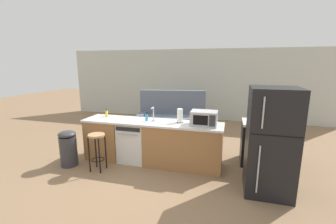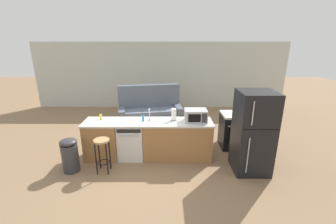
# 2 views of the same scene
# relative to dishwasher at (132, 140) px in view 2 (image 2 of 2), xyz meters

# --- Properties ---
(ground_plane) EXTENTS (24.00, 24.00, 0.00)m
(ground_plane) POSITION_rel_dishwasher_xyz_m (0.25, 0.00, -0.42)
(ground_plane) COLOR #896B4C
(wall_back) EXTENTS (10.00, 0.06, 2.60)m
(wall_back) POSITION_rel_dishwasher_xyz_m (0.55, 4.20, 0.88)
(wall_back) COLOR beige
(wall_back) RESTS_ON ground_plane
(kitchen_counter) EXTENTS (2.94, 0.66, 0.90)m
(kitchen_counter) POSITION_rel_dishwasher_xyz_m (0.49, 0.00, -0.00)
(kitchen_counter) COLOR #9E6B3D
(kitchen_counter) RESTS_ON ground_plane
(dishwasher) EXTENTS (0.58, 0.61, 0.84)m
(dishwasher) POSITION_rel_dishwasher_xyz_m (0.00, 0.00, 0.00)
(dishwasher) COLOR silver
(dishwasher) RESTS_ON ground_plane
(stove_range) EXTENTS (0.76, 0.68, 0.90)m
(stove_range) POSITION_rel_dishwasher_xyz_m (2.60, 0.55, 0.03)
(stove_range) COLOR black
(stove_range) RESTS_ON ground_plane
(refrigerator) EXTENTS (0.72, 0.73, 1.72)m
(refrigerator) POSITION_rel_dishwasher_xyz_m (2.60, -0.55, 0.44)
(refrigerator) COLOR black
(refrigerator) RESTS_ON ground_plane
(microwave) EXTENTS (0.50, 0.37, 0.28)m
(microwave) POSITION_rel_dishwasher_xyz_m (1.48, -0.00, 0.62)
(microwave) COLOR #B7B7BC
(microwave) RESTS_ON kitchen_counter
(sink_faucet) EXTENTS (0.07, 0.18, 0.30)m
(sink_faucet) POSITION_rel_dishwasher_xyz_m (0.44, 0.02, 0.61)
(sink_faucet) COLOR silver
(sink_faucet) RESTS_ON kitchen_counter
(paper_towel_roll) EXTENTS (0.14, 0.14, 0.28)m
(paper_towel_roll) POSITION_rel_dishwasher_xyz_m (0.99, 0.07, 0.62)
(paper_towel_roll) COLOR #4C4C51
(paper_towel_roll) RESTS_ON kitchen_counter
(soap_bottle) EXTENTS (0.06, 0.06, 0.18)m
(soap_bottle) POSITION_rel_dishwasher_xyz_m (0.29, 0.02, 0.55)
(soap_bottle) COLOR #338CCC
(soap_bottle) RESTS_ON kitchen_counter
(dish_soap_bottle) EXTENTS (0.06, 0.06, 0.18)m
(dish_soap_bottle) POSITION_rel_dishwasher_xyz_m (-0.70, 0.12, 0.55)
(dish_soap_bottle) COLOR yellow
(dish_soap_bottle) RESTS_ON kitchen_counter
(kettle) EXTENTS (0.21, 0.17, 0.19)m
(kettle) POSITION_rel_dishwasher_xyz_m (2.77, 0.42, 0.56)
(kettle) COLOR red
(kettle) RESTS_ON stove_range
(bar_stool) EXTENTS (0.32, 0.32, 0.74)m
(bar_stool) POSITION_rel_dishwasher_xyz_m (-0.50, -0.63, 0.11)
(bar_stool) COLOR tan
(bar_stool) RESTS_ON ground_plane
(trash_bin) EXTENTS (0.35, 0.35, 0.74)m
(trash_bin) POSITION_rel_dishwasher_xyz_m (-1.20, -0.60, -0.04)
(trash_bin) COLOR #333338
(trash_bin) RESTS_ON ground_plane
(couch) EXTENTS (2.13, 1.24, 1.27)m
(couch) POSITION_rel_dishwasher_xyz_m (0.27, 2.22, -0.03)
(couch) COLOR #515B6B
(couch) RESTS_ON ground_plane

